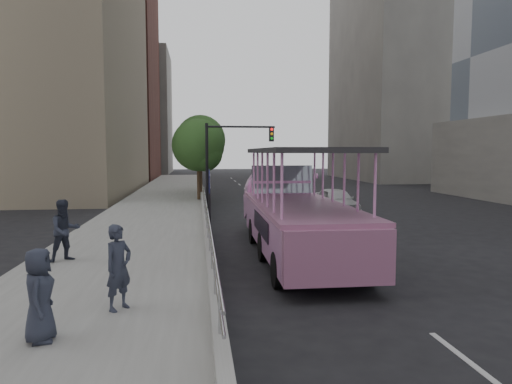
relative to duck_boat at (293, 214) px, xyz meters
The scene contains 16 objects.
ground 1.45m from the duck_boat, 70.86° to the right, with size 160.00×160.00×0.00m, color black.
sidewalk 11.05m from the duck_boat, 120.45° to the left, with size 5.50×80.00×0.30m, color #9B9B96.
kerb_wall 3.39m from the duck_boat, 153.44° to the left, with size 0.24×30.00×0.36m, color #AEAEA9.
guardrail 3.29m from the duck_boat, 153.44° to the left, with size 0.07×22.00×0.71m.
duck_boat is the anchor object (origin of this frame).
car 10.48m from the duck_boat, 64.61° to the left, with size 1.74×4.30×1.47m, color beige.
pedestrian_near 7.85m from the duck_boat, 128.34° to the right, with size 0.64×0.42×1.74m, color #2B2F3F.
pedestrian_mid 7.33m from the duck_boat, 166.77° to the right, with size 0.88×0.69×1.81m, color #2B2F3F.
pedestrian_far 9.63m from the duck_boat, 127.93° to the right, with size 0.78×0.51×1.59m, color #2B2F3F.
parking_sign 3.77m from the duck_boat, 138.75° to the left, with size 0.09×0.63×2.81m.
traffic_signal 12.25m from the duck_boat, 97.24° to the left, with size 4.20×0.32×5.20m.
street_tree_near 15.90m from the duck_boat, 101.45° to the left, with size 3.52×3.52×5.72m.
street_tree_far 21.79m from the duck_boat, 97.76° to the left, with size 3.97×3.97×6.45m.
midrise_brick 52.02m from the duck_boat, 110.57° to the left, with size 18.00×16.00×26.00m, color brown.
midrise_stone_a 51.19m from the duck_boat, 57.73° to the left, with size 20.00×20.00×32.00m, color gray.
midrise_stone_b 65.98m from the duck_boat, 103.99° to the left, with size 16.00×14.00×20.00m, color gray.
Camera 1 is at (-3.44, -14.91, 3.48)m, focal length 32.00 mm.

